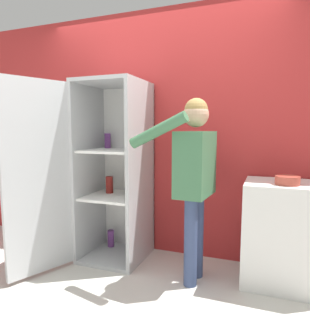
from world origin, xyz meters
TOP-DOWN VIEW (x-y plane):
  - ground_plane at (0.00, 0.00)m, footprint 12.00×12.00m
  - wall_back at (0.00, 0.98)m, footprint 7.00×0.06m
  - refrigerator at (-0.45, 0.53)m, footprint 0.90×1.20m
  - person at (0.52, 0.42)m, footprint 0.64×0.58m
  - counter at (1.27, 0.65)m, footprint 0.68×0.55m
  - bowl at (1.26, 0.55)m, footprint 0.19×0.19m

SIDE VIEW (x-z plane):
  - ground_plane at x=0.00m, z-range 0.00..0.00m
  - counter at x=1.27m, z-range 0.00..0.89m
  - refrigerator at x=-0.45m, z-range -0.01..1.79m
  - bowl at x=1.26m, z-range 0.89..0.96m
  - person at x=0.52m, z-range 0.20..1.79m
  - wall_back at x=0.00m, z-range 0.00..2.55m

